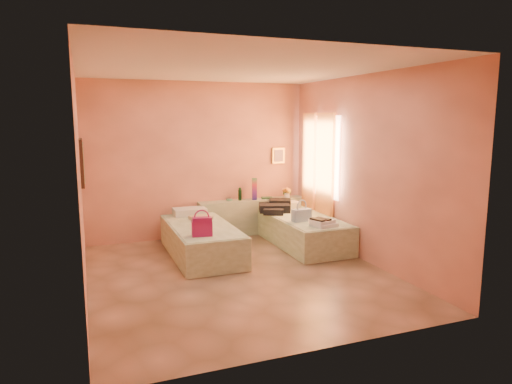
{
  "coord_description": "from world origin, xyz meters",
  "views": [
    {
      "loc": [
        -1.95,
        -5.78,
        2.16
      ],
      "look_at": [
        0.57,
        0.85,
        1.01
      ],
      "focal_mm": 32.0,
      "sensor_mm": 36.0,
      "label": 1
    }
  ],
  "objects_px": {
    "magenta_handbag": "(202,226)",
    "blue_handbag": "(301,215)",
    "water_bottle": "(240,194)",
    "towel_stack": "(324,223)",
    "headboard_ledge": "(252,217)",
    "green_book": "(267,198)",
    "flower_vase": "(287,192)",
    "bed_left": "(201,240)",
    "bed_right": "(302,231)"
  },
  "relations": [
    {
      "from": "magenta_handbag",
      "to": "blue_handbag",
      "type": "relative_size",
      "value": 0.92
    },
    {
      "from": "water_bottle",
      "to": "magenta_handbag",
      "type": "bearing_deg",
      "value": -124.05
    },
    {
      "from": "water_bottle",
      "to": "towel_stack",
      "type": "xyz_separation_m",
      "value": [
        0.76,
        -1.81,
        -0.21
      ]
    },
    {
      "from": "headboard_ledge",
      "to": "magenta_handbag",
      "type": "height_order",
      "value": "magenta_handbag"
    },
    {
      "from": "green_book",
      "to": "magenta_handbag",
      "type": "relative_size",
      "value": 0.69
    },
    {
      "from": "water_bottle",
      "to": "green_book",
      "type": "relative_size",
      "value": 1.14
    },
    {
      "from": "flower_vase",
      "to": "headboard_ledge",
      "type": "bearing_deg",
      "value": 173.57
    },
    {
      "from": "headboard_ledge",
      "to": "bed_left",
      "type": "height_order",
      "value": "headboard_ledge"
    },
    {
      "from": "blue_handbag",
      "to": "green_book",
      "type": "bearing_deg",
      "value": 86.85
    },
    {
      "from": "headboard_ledge",
      "to": "bed_right",
      "type": "distance_m",
      "value": 1.18
    },
    {
      "from": "flower_vase",
      "to": "towel_stack",
      "type": "distance_m",
      "value": 1.74
    },
    {
      "from": "bed_left",
      "to": "towel_stack",
      "type": "bearing_deg",
      "value": -23.01
    },
    {
      "from": "water_bottle",
      "to": "blue_handbag",
      "type": "distance_m",
      "value": 1.51
    },
    {
      "from": "bed_left",
      "to": "bed_right",
      "type": "relative_size",
      "value": 1.0
    },
    {
      "from": "headboard_ledge",
      "to": "flower_vase",
      "type": "height_order",
      "value": "flower_vase"
    },
    {
      "from": "bed_left",
      "to": "water_bottle",
      "type": "height_order",
      "value": "water_bottle"
    },
    {
      "from": "headboard_ledge",
      "to": "flower_vase",
      "type": "relative_size",
      "value": 8.73
    },
    {
      "from": "blue_handbag",
      "to": "towel_stack",
      "type": "relative_size",
      "value": 0.89
    },
    {
      "from": "towel_stack",
      "to": "bed_left",
      "type": "bearing_deg",
      "value": 157.07
    },
    {
      "from": "bed_left",
      "to": "towel_stack",
      "type": "distance_m",
      "value": 1.94
    },
    {
      "from": "water_bottle",
      "to": "green_book",
      "type": "xyz_separation_m",
      "value": [
        0.53,
        -0.02,
        -0.1
      ]
    },
    {
      "from": "bed_right",
      "to": "magenta_handbag",
      "type": "relative_size",
      "value": 6.94
    },
    {
      "from": "bed_left",
      "to": "magenta_handbag",
      "type": "distance_m",
      "value": 0.77
    },
    {
      "from": "bed_right",
      "to": "bed_left",
      "type": "bearing_deg",
      "value": 179.92
    },
    {
      "from": "bed_right",
      "to": "water_bottle",
      "type": "distance_m",
      "value": 1.41
    },
    {
      "from": "water_bottle",
      "to": "blue_handbag",
      "type": "relative_size",
      "value": 0.72
    },
    {
      "from": "bed_right",
      "to": "flower_vase",
      "type": "xyz_separation_m",
      "value": [
        0.15,
        0.97,
        0.52
      ]
    },
    {
      "from": "green_book",
      "to": "towel_stack",
      "type": "bearing_deg",
      "value": -69.05
    },
    {
      "from": "headboard_ledge",
      "to": "bed_left",
      "type": "distance_m",
      "value": 1.63
    },
    {
      "from": "bed_left",
      "to": "blue_handbag",
      "type": "relative_size",
      "value": 6.39
    },
    {
      "from": "magenta_handbag",
      "to": "towel_stack",
      "type": "bearing_deg",
      "value": 6.54
    },
    {
      "from": "bed_left",
      "to": "magenta_handbag",
      "type": "relative_size",
      "value": 6.94
    },
    {
      "from": "flower_vase",
      "to": "towel_stack",
      "type": "xyz_separation_m",
      "value": [
        -0.16,
        -1.72,
        -0.22
      ]
    },
    {
      "from": "magenta_handbag",
      "to": "towel_stack",
      "type": "height_order",
      "value": "magenta_handbag"
    },
    {
      "from": "bed_left",
      "to": "flower_vase",
      "type": "xyz_separation_m",
      "value": [
        1.93,
        0.97,
        0.52
      ]
    },
    {
      "from": "bed_left",
      "to": "water_bottle",
      "type": "bearing_deg",
      "value": 46.42
    },
    {
      "from": "headboard_ledge",
      "to": "blue_handbag",
      "type": "distance_m",
      "value": 1.44
    },
    {
      "from": "blue_handbag",
      "to": "towel_stack",
      "type": "distance_m",
      "value": 0.46
    },
    {
      "from": "bed_left",
      "to": "green_book",
      "type": "bearing_deg",
      "value": 34.04
    },
    {
      "from": "bed_left",
      "to": "blue_handbag",
      "type": "xyz_separation_m",
      "value": [
        1.59,
        -0.32,
        0.35
      ]
    },
    {
      "from": "bed_left",
      "to": "blue_handbag",
      "type": "height_order",
      "value": "blue_handbag"
    },
    {
      "from": "magenta_handbag",
      "to": "towel_stack",
      "type": "xyz_separation_m",
      "value": [
        1.92,
        -0.1,
        -0.09
      ]
    },
    {
      "from": "headboard_ledge",
      "to": "magenta_handbag",
      "type": "bearing_deg",
      "value": -129.47
    },
    {
      "from": "water_bottle",
      "to": "magenta_handbag",
      "type": "height_order",
      "value": "water_bottle"
    },
    {
      "from": "blue_handbag",
      "to": "water_bottle",
      "type": "bearing_deg",
      "value": 107.49
    },
    {
      "from": "flower_vase",
      "to": "magenta_handbag",
      "type": "xyz_separation_m",
      "value": [
        -2.08,
        -1.62,
        -0.13
      ]
    },
    {
      "from": "magenta_handbag",
      "to": "bed_right",
      "type": "bearing_deg",
      "value": 28.14
    },
    {
      "from": "bed_right",
      "to": "magenta_handbag",
      "type": "bearing_deg",
      "value": -161.44
    },
    {
      "from": "flower_vase",
      "to": "blue_handbag",
      "type": "xyz_separation_m",
      "value": [
        -0.34,
        -1.29,
        -0.17
      ]
    },
    {
      "from": "bed_right",
      "to": "green_book",
      "type": "relative_size",
      "value": 10.11
    }
  ]
}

